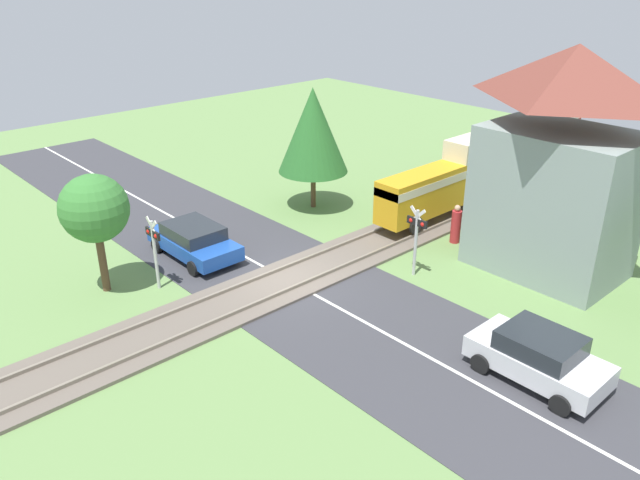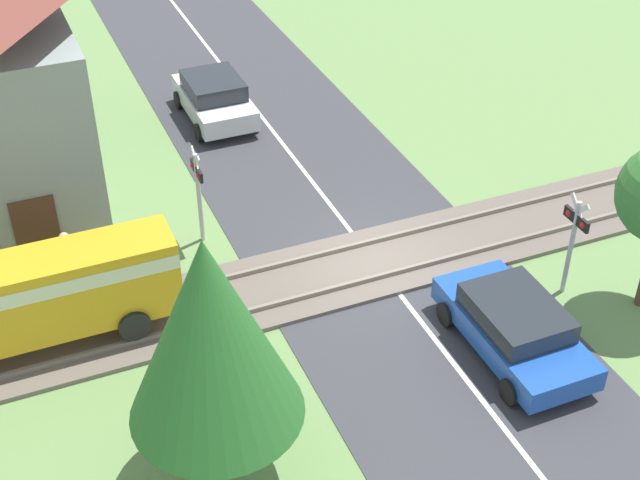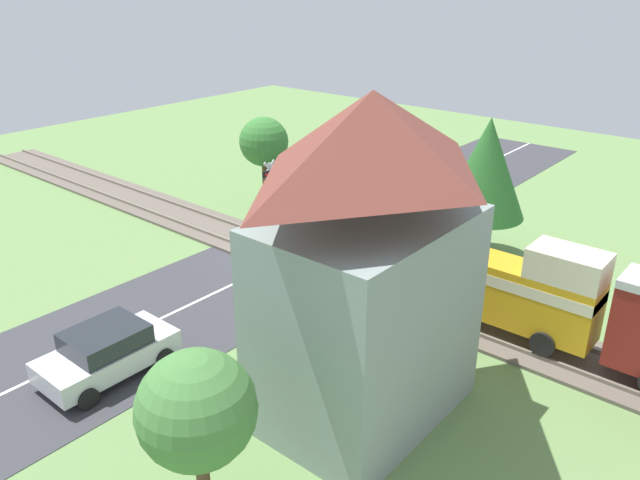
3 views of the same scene
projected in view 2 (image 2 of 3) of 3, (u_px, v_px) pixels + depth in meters
The scene contains 10 objects.
ground_plane at pixel (376, 264), 23.13m from camera, with size 60.00×60.00×0.00m, color #66894C.
road_surface at pixel (376, 264), 23.13m from camera, with size 48.00×6.40×0.02m.
track_bed at pixel (376, 262), 23.09m from camera, with size 2.80×48.00×0.24m.
car_near_crossing at pixel (514, 326), 20.05m from camera, with size 4.23×2.07×1.37m.
car_far_side at pixel (214, 98), 29.17m from camera, with size 3.81×2.03×1.49m.
crossing_signal_west_approach at pixel (574, 232), 21.20m from camera, with size 0.90×0.18×2.75m.
crossing_signal_east_approach at pixel (198, 183), 22.99m from camera, with size 0.90×0.18×2.75m.
station_building at pixel (0, 81), 22.61m from camera, with size 5.70×4.05×8.38m.
pedestrian_by_station at pixel (69, 263), 21.90m from camera, with size 0.41×0.41×1.67m.
tree_roadside_hedge at pixel (210, 332), 15.38m from camera, with size 3.26×3.26×5.70m.
Camera 2 is at (-16.43, 8.46, 14.00)m, focal length 50.00 mm.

